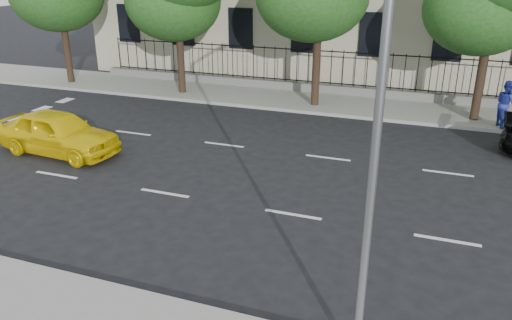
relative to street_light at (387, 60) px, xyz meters
The scene contains 7 objects.
ground 5.99m from the street_light, 144.73° to the left, with size 120.00×120.00×0.00m, color black.
far_sidewalk 16.75m from the street_light, 99.01° to the left, with size 60.00×4.00×0.15m, color gray.
lane_markings 8.67m from the street_light, 110.98° to the left, with size 49.60×4.62×0.01m, color silver, non-canonical shape.
iron_fence 18.21m from the street_light, 98.14° to the left, with size 30.00×0.50×2.20m.
street_light is the anchor object (origin of this frame).
yellow_taxi 13.85m from the street_light, 153.07° to the left, with size 1.85×4.59×1.56m, color yellow.
pedestrian_far 15.26m from the street_light, 76.02° to the left, with size 0.93×0.72×1.91m, color #25319A.
Camera 1 is at (3.17, -9.29, 6.51)m, focal length 35.00 mm.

